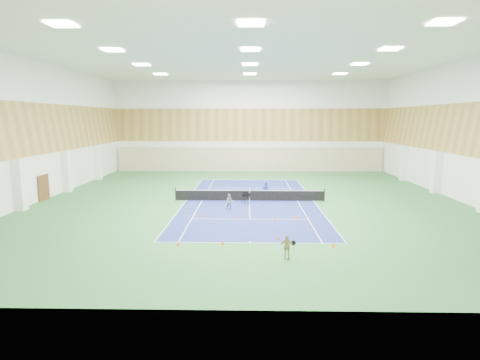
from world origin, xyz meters
name	(u,v)px	position (x,y,z in m)	size (l,w,h in m)	color
ground	(250,201)	(0.00, 0.00, 0.00)	(40.00, 40.00, 0.00)	#2C6833
room_shell	(250,131)	(0.00, 0.00, 6.00)	(36.00, 40.00, 12.00)	white
wood_cladding	(250,107)	(0.00, 0.00, 8.00)	(36.00, 40.00, 8.00)	#AD8340
ceiling_light_grid	(250,58)	(0.00, 0.00, 11.92)	(21.40, 25.40, 0.06)	white
court_surface	(250,201)	(0.00, 0.00, 0.01)	(10.97, 23.77, 0.01)	navy
tennis_balls_scatter	(250,200)	(0.00, 0.00, 0.05)	(10.57, 22.77, 0.07)	#B2D223
tennis_net	(250,195)	(0.00, 0.00, 0.55)	(12.80, 0.10, 1.10)	black
back_curtain	(249,159)	(0.00, 19.75, 1.60)	(35.40, 0.16, 3.20)	#C6B793
door_left_b	(44,187)	(-17.92, 0.00, 1.10)	(0.08, 1.80, 2.20)	#593319
coach	(266,191)	(1.40, 0.60, 0.79)	(0.58, 0.38, 1.58)	navy
child_court	(230,202)	(-1.58, -3.28, 0.61)	(0.59, 0.46, 1.22)	gray
child_apron	(287,247)	(1.84, -14.42, 0.62)	(0.73, 0.30, 1.24)	tan
ball_cart	(246,198)	(-0.29, -1.25, 0.47)	(0.55, 0.55, 0.94)	black
cone_svc_a	(202,215)	(-3.48, -5.81, 0.12)	(0.23, 0.23, 0.25)	#DE430B
cone_svc_b	(239,217)	(-0.79, -6.20, 0.09)	(0.17, 0.17, 0.19)	#FF5C0D
cone_svc_c	(275,219)	(1.74, -6.64, 0.10)	(0.19, 0.19, 0.21)	#E15B0B
cone_svc_d	(294,216)	(3.17, -6.01, 0.12)	(0.22, 0.22, 0.24)	#FF530D
cone_base_a	(178,244)	(-4.01, -12.48, 0.11)	(0.20, 0.20, 0.22)	#FF610D
cone_base_b	(223,242)	(-1.54, -12.18, 0.11)	(0.21, 0.21, 0.23)	#FF550D
cone_base_c	(279,239)	(1.66, -11.37, 0.11)	(0.20, 0.20, 0.22)	#D54B0B
cone_base_d	(333,245)	(4.60, -12.48, 0.13)	(0.23, 0.23, 0.25)	orange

